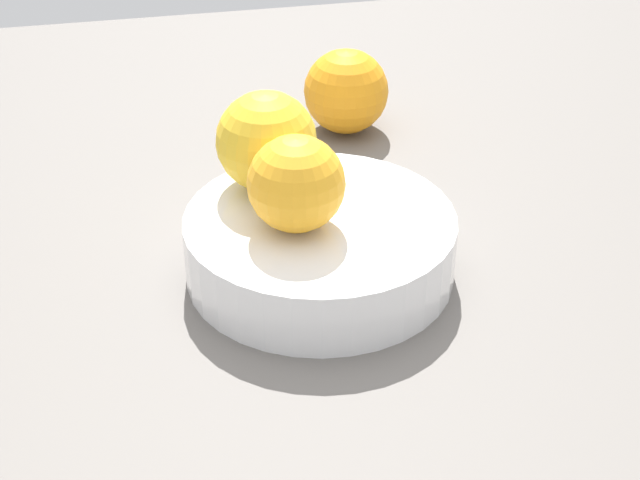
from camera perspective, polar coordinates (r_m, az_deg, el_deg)
The scene contains 5 objects.
ground_plane at distance 69.90cm, azimuth -0.00°, elevation -2.61°, with size 110.00×110.00×2.00cm, color #66605B.
fruit_bowl at distance 68.06cm, azimuth -0.00°, elevation -0.41°, with size 19.09×19.09×4.68cm.
orange_in_bowl_0 at distance 68.89cm, azimuth -3.19°, elevation 5.86°, with size 7.28×7.28×7.28cm, color yellow.
orange_in_bowl_1 at distance 64.12cm, azimuth -1.42°, elevation 3.35°, with size 6.64×6.64×6.64cm, color #F9A823.
orange_loose_0 at distance 87.34cm, azimuth 1.55°, elevation 8.79°, with size 7.62×7.62×7.62cm, color orange.
Camera 1 is at (-11.83, -55.41, 39.93)cm, focal length 54.06 mm.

